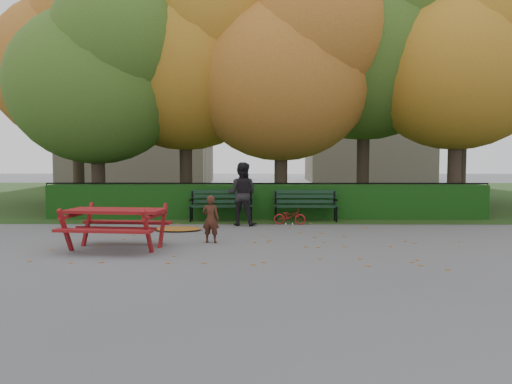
{
  "coord_description": "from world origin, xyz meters",
  "views": [
    {
      "loc": [
        -0.18,
        -10.47,
        1.83
      ],
      "look_at": [
        -0.29,
        1.35,
        1.0
      ],
      "focal_mm": 35.0,
      "sensor_mm": 36.0,
      "label": 1
    }
  ],
  "objects_px": {
    "tree_c": "(292,65)",
    "tree_f": "(83,58)",
    "tree_g": "(474,68)",
    "child": "(211,219)",
    "adult": "(242,194)",
    "bench_right": "(305,203)",
    "picnic_table": "(116,218)",
    "bench_left": "(221,203)",
    "tree_d": "(377,38)",
    "bicycle": "(290,216)",
    "tree_a": "(104,73)",
    "tree_b": "(194,52)",
    "tree_e": "(470,55)"
  },
  "relations": [
    {
      "from": "picnic_table",
      "to": "adult",
      "type": "relative_size",
      "value": 1.19
    },
    {
      "from": "tree_e",
      "to": "tree_g",
      "type": "height_order",
      "value": "tree_g"
    },
    {
      "from": "tree_b",
      "to": "bench_right",
      "type": "distance_m",
      "value": 6.76
    },
    {
      "from": "bicycle",
      "to": "tree_d",
      "type": "bearing_deg",
      "value": -29.96
    },
    {
      "from": "tree_a",
      "to": "tree_e",
      "type": "height_order",
      "value": "tree_e"
    },
    {
      "from": "tree_b",
      "to": "tree_f",
      "type": "bearing_deg",
      "value": 152.01
    },
    {
      "from": "tree_e",
      "to": "adult",
      "type": "relative_size",
      "value": 4.82
    },
    {
      "from": "bench_left",
      "to": "tree_f",
      "type": "bearing_deg",
      "value": 136.49
    },
    {
      "from": "adult",
      "to": "bicycle",
      "type": "relative_size",
      "value": 1.99
    },
    {
      "from": "child",
      "to": "tree_d",
      "type": "bearing_deg",
      "value": -114.79
    },
    {
      "from": "bench_right",
      "to": "adult",
      "type": "xyz_separation_m",
      "value": [
        -1.78,
        -0.88,
        0.33
      ]
    },
    {
      "from": "tree_f",
      "to": "child",
      "type": "distance_m",
      "value": 12.07
    },
    {
      "from": "tree_d",
      "to": "bicycle",
      "type": "xyz_separation_m",
      "value": [
        -3.27,
        -4.24,
        -5.76
      ]
    },
    {
      "from": "tree_b",
      "to": "tree_g",
      "type": "height_order",
      "value": "tree_b"
    },
    {
      "from": "tree_e",
      "to": "bicycle",
      "type": "bearing_deg",
      "value": -154.8
    },
    {
      "from": "tree_e",
      "to": "picnic_table",
      "type": "height_order",
      "value": "tree_e"
    },
    {
      "from": "tree_b",
      "to": "tree_c",
      "type": "bearing_deg",
      "value": -13.45
    },
    {
      "from": "tree_f",
      "to": "picnic_table",
      "type": "distance_m",
      "value": 11.87
    },
    {
      "from": "tree_g",
      "to": "tree_c",
      "type": "bearing_deg",
      "value": -153.13
    },
    {
      "from": "picnic_table",
      "to": "child",
      "type": "xyz_separation_m",
      "value": [
        1.81,
        0.76,
        -0.11
      ]
    },
    {
      "from": "picnic_table",
      "to": "adult",
      "type": "height_order",
      "value": "adult"
    },
    {
      "from": "tree_d",
      "to": "picnic_table",
      "type": "xyz_separation_m",
      "value": [
        -6.93,
        -7.91,
        -5.36
      ]
    },
    {
      "from": "tree_a",
      "to": "tree_c",
      "type": "height_order",
      "value": "tree_c"
    },
    {
      "from": "tree_d",
      "to": "child",
      "type": "relative_size",
      "value": 9.41
    },
    {
      "from": "tree_c",
      "to": "tree_f",
      "type": "relative_size",
      "value": 0.87
    },
    {
      "from": "adult",
      "to": "picnic_table",
      "type": "bearing_deg",
      "value": 69.74
    },
    {
      "from": "tree_a",
      "to": "tree_g",
      "type": "height_order",
      "value": "tree_g"
    },
    {
      "from": "tree_b",
      "to": "tree_f",
      "type": "xyz_separation_m",
      "value": [
        -4.69,
        2.49,
        0.29
      ]
    },
    {
      "from": "tree_d",
      "to": "bench_right",
      "type": "height_order",
      "value": "tree_d"
    },
    {
      "from": "bicycle",
      "to": "tree_b",
      "type": "bearing_deg",
      "value": 46.77
    },
    {
      "from": "tree_f",
      "to": "bench_right",
      "type": "bearing_deg",
      "value": -33.92
    },
    {
      "from": "tree_a",
      "to": "adult",
      "type": "xyz_separation_m",
      "value": [
        4.51,
        -2.75,
        -3.67
      ]
    },
    {
      "from": "tree_d",
      "to": "tree_b",
      "type": "bearing_deg",
      "value": -175.62
    },
    {
      "from": "bench_right",
      "to": "bicycle",
      "type": "relative_size",
      "value": 2.12
    },
    {
      "from": "tree_d",
      "to": "bench_right",
      "type": "distance_m",
      "value": 7.07
    },
    {
      "from": "child",
      "to": "tree_c",
      "type": "bearing_deg",
      "value": -98.63
    },
    {
      "from": "tree_a",
      "to": "bicycle",
      "type": "xyz_separation_m",
      "value": [
        5.8,
        -2.59,
        -4.3
      ]
    },
    {
      "from": "picnic_table",
      "to": "bicycle",
      "type": "xyz_separation_m",
      "value": [
        3.66,
        3.67,
        -0.4
      ]
    },
    {
      "from": "tree_a",
      "to": "bench_left",
      "type": "height_order",
      "value": "tree_a"
    },
    {
      "from": "adult",
      "to": "bench_right",
      "type": "bearing_deg",
      "value": -139.97
    },
    {
      "from": "tree_g",
      "to": "child",
      "type": "xyz_separation_m",
      "value": [
        -9.58,
        -9.69,
        -4.86
      ]
    },
    {
      "from": "tree_d",
      "to": "tree_c",
      "type": "bearing_deg",
      "value": -157.39
    },
    {
      "from": "tree_d",
      "to": "bench_left",
      "type": "height_order",
      "value": "tree_d"
    },
    {
      "from": "tree_f",
      "to": "tree_b",
      "type": "bearing_deg",
      "value": -27.99
    },
    {
      "from": "bench_right",
      "to": "bench_left",
      "type": "bearing_deg",
      "value": 180.0
    },
    {
      "from": "tree_f",
      "to": "bicycle",
      "type": "height_order",
      "value": "tree_f"
    },
    {
      "from": "tree_f",
      "to": "tree_g",
      "type": "relative_size",
      "value": 1.07
    },
    {
      "from": "picnic_table",
      "to": "child",
      "type": "height_order",
      "value": "child"
    },
    {
      "from": "tree_d",
      "to": "adult",
      "type": "height_order",
      "value": "tree_d"
    },
    {
      "from": "tree_e",
      "to": "child",
      "type": "xyz_separation_m",
      "value": [
        -7.76,
        -5.7,
        -4.57
      ]
    }
  ]
}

